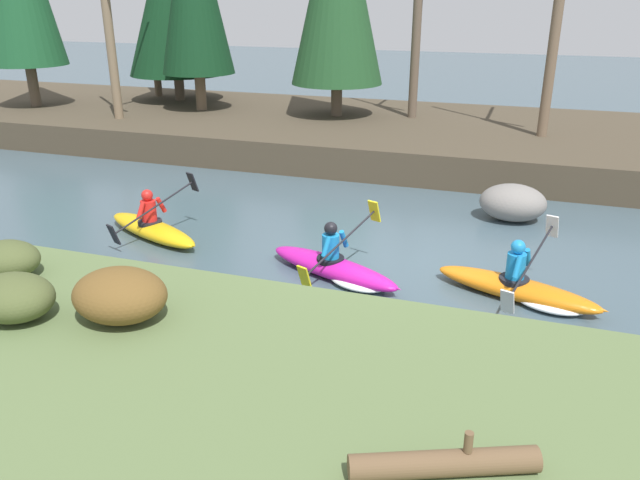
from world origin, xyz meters
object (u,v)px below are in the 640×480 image
object	(u,v)px
boulder_midstream	(513,203)
kayaker_trailing	(153,227)
kayaker_middle	(338,268)
kayaker_lead	(523,289)
driftwood_log	(444,463)

from	to	relation	value
boulder_midstream	kayaker_trailing	bearing A→B (deg)	-153.35
kayaker_middle	kayaker_trailing	world-z (taller)	same
kayaker_trailing	boulder_midstream	size ratio (longest dim) A/B	1.92
kayaker_middle	boulder_midstream	distance (m)	4.91
kayaker_lead	kayaker_trailing	bearing A→B (deg)	-166.69
kayaker_lead	kayaker_trailing	xyz separation A→B (m)	(-7.19, 0.49, 0.02)
driftwood_log	kayaker_trailing	bearing A→B (deg)	117.00
kayaker_lead	driftwood_log	bearing A→B (deg)	-79.28
kayaker_middle	kayaker_trailing	size ratio (longest dim) A/B	1.01
kayaker_middle	driftwood_log	world-z (taller)	kayaker_middle
kayaker_lead	kayaker_middle	size ratio (longest dim) A/B	1.01
boulder_midstream	driftwood_log	world-z (taller)	driftwood_log
kayaker_lead	driftwood_log	distance (m)	5.17
kayaker_middle	kayaker_trailing	xyz separation A→B (m)	(-4.12, 0.66, 0.02)
kayaker_middle	kayaker_trailing	distance (m)	4.17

